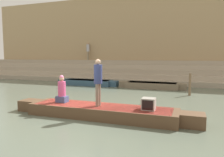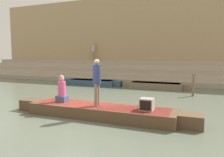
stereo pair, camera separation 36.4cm
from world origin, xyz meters
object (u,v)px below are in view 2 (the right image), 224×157
Objects in this scene: tv_set at (147,104)px; moored_boat_distant at (156,85)px; person_rowing at (62,91)px; moored_boat_shore at (92,82)px; person_on_steps at (93,50)px; rowboat_main at (100,111)px; person_standing at (97,79)px; mooring_post at (193,85)px.

tv_set is 0.10× the size of moored_boat_distant.
person_rowing is 0.23× the size of moored_boat_distant.
moored_boat_shore is 5.81m from person_on_steps.
rowboat_main is 14.50m from person_on_steps.
person_on_steps is at bearing 100.28° from person_standing.
mooring_post is (1.31, 5.86, 0.01)m from tv_set.
tv_set is 0.09× the size of moored_boat_shore.
person_on_steps is (-6.66, 12.60, 2.66)m from rowboat_main.
moored_boat_shore is 3.82× the size of mooring_post.
tv_set is (1.76, -0.00, 0.40)m from rowboat_main.
tv_set is 15.32m from person_on_steps.
person_standing is 1.59× the size of person_rowing.
person_rowing is 0.22× the size of moored_boat_shore.
moored_boat_shore is at bearing 119.31° from rowboat_main.
mooring_post is at bearing -68.16° from person_on_steps.
moored_boat_shore is (-4.45, 7.94, -0.01)m from rowboat_main.
mooring_post is at bearing -18.38° from moored_boat_shore.
rowboat_main is 7.98m from moored_boat_distant.
person_standing is (-0.09, -0.06, 1.20)m from rowboat_main.
person_standing is 0.98× the size of person_on_steps.
mooring_post is 0.74× the size of person_on_steps.
person_standing is at bearing -64.30° from moored_boat_shore.
person_rowing reaches higher than mooring_post.
moored_boat_shore is at bearing 101.45° from person_standing.
rowboat_main is at bearing -15.65° from person_rowing.
rowboat_main is 9.10m from moored_boat_shore.
rowboat_main is 1.81m from tv_set.
moored_boat_distant is at bearing 106.41° from tv_set.
person_on_steps is at bearing 112.48° from moored_boat_shore.
person_standing is 3.82× the size of tv_set.
moored_boat_shore is 4.99m from moored_boat_distant.
person_on_steps is (-4.94, 12.53, 2.02)m from person_rowing.
tv_set is 8.06m from moored_boat_distant.
person_standing is at bearing -17.77° from person_rowing.
person_rowing is 8.36m from moored_boat_shore.
person_standing is 0.35× the size of moored_boat_shore.
person_standing reaches higher than moored_boat_distant.
rowboat_main is 1.21m from person_standing.
mooring_post reaches higher than tv_set.
person_on_steps is at bearing 98.30° from person_rowing.
mooring_post is 12.05m from person_on_steps.
person_on_steps is (-6.57, 12.66, 1.46)m from person_standing.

